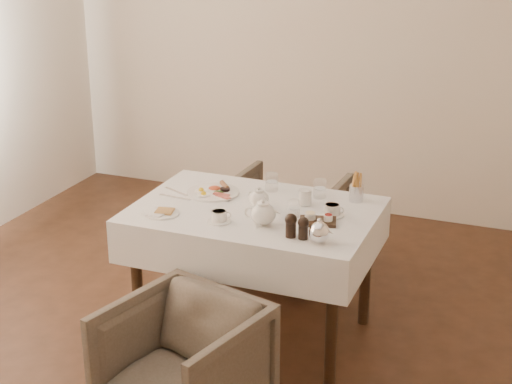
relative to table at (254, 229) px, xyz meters
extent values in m
plane|color=black|center=(-0.10, -0.44, -0.64)|extent=(5.00, 5.00, 0.00)
plane|color=beige|center=(-0.10, 2.06, 0.81)|extent=(4.50, 0.00, 4.50)
cube|color=black|center=(0.00, 0.00, 0.08)|extent=(1.20, 0.80, 0.04)
cube|color=white|center=(0.00, 0.00, 0.00)|extent=(1.28, 0.88, 0.23)
cylinder|color=black|center=(-0.54, 0.34, -0.29)|extent=(0.06, 0.06, 0.70)
cylinder|color=black|center=(0.54, 0.34, -0.29)|extent=(0.06, 0.06, 0.70)
cylinder|color=black|center=(-0.54, -0.34, -0.29)|extent=(0.06, 0.06, 0.70)
cylinder|color=black|center=(0.54, -0.34, -0.29)|extent=(0.06, 0.06, 0.70)
imported|color=#4D4539|center=(-0.01, -0.85, -0.34)|extent=(0.78, 0.79, 0.59)
imported|color=#4D4539|center=(-0.11, 0.80, -0.31)|extent=(0.72, 0.74, 0.65)
cylinder|color=white|center=(-0.30, 0.13, 0.12)|extent=(0.29, 0.29, 0.01)
ellipsoid|color=#B1401F|center=(-0.31, 0.18, 0.14)|extent=(0.07, 0.07, 0.03)
cylinder|color=brown|center=(-0.27, 0.22, 0.14)|extent=(0.09, 0.10, 0.03)
cylinder|color=black|center=(-0.24, 0.17, 0.14)|extent=(0.05, 0.05, 0.02)
cube|color=maroon|center=(-0.22, 0.08, 0.13)|extent=(0.10, 0.06, 0.01)
ellipsoid|color=#264C19|center=(-0.26, 0.13, 0.13)|extent=(0.06, 0.05, 0.02)
cylinder|color=white|center=(-0.42, -0.25, 0.12)|extent=(0.18, 0.18, 0.01)
cube|color=olive|center=(-0.41, -0.24, 0.13)|extent=(0.10, 0.10, 0.01)
cube|color=white|center=(-0.45, -0.27, 0.13)|extent=(0.13, 0.10, 0.01)
cylinder|color=white|center=(0.23, 0.16, 0.16)|extent=(0.09, 0.09, 0.08)
cylinder|color=white|center=(-0.10, -0.23, 0.12)|extent=(0.12, 0.12, 0.01)
cylinder|color=white|center=(-0.10, -0.23, 0.15)|extent=(0.10, 0.10, 0.05)
cylinder|color=#AA874C|center=(-0.10, -0.23, 0.17)|extent=(0.07, 0.07, 0.00)
cylinder|color=white|center=(0.41, 0.06, 0.12)|extent=(0.13, 0.13, 0.01)
cylinder|color=white|center=(0.41, 0.06, 0.15)|extent=(0.09, 0.09, 0.05)
cylinder|color=#AA874C|center=(0.41, 0.06, 0.18)|extent=(0.07, 0.07, 0.00)
cylinder|color=silver|center=(-0.01, 0.30, 0.17)|extent=(0.08, 0.08, 0.10)
cylinder|color=silver|center=(0.23, -0.02, 0.16)|extent=(0.08, 0.08, 0.09)
cylinder|color=silver|center=(0.27, 0.29, 0.17)|extent=(0.08, 0.08, 0.10)
cube|color=black|center=(0.37, -0.06, 0.12)|extent=(0.21, 0.17, 0.02)
cylinder|color=white|center=(0.33, -0.06, 0.15)|extent=(0.06, 0.06, 0.03)
cylinder|color=maroon|center=(0.42, -0.05, 0.15)|extent=(0.05, 0.05, 0.03)
cylinder|color=silver|center=(0.47, 0.31, 0.16)|extent=(0.08, 0.08, 0.09)
cube|color=silver|center=(-0.50, 0.08, 0.12)|extent=(0.18, 0.10, 0.00)
cube|color=silver|center=(-0.47, 0.00, 0.12)|extent=(0.20, 0.03, 0.00)
camera|label=1|loc=(1.43, -3.59, 1.65)|focal=55.00mm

